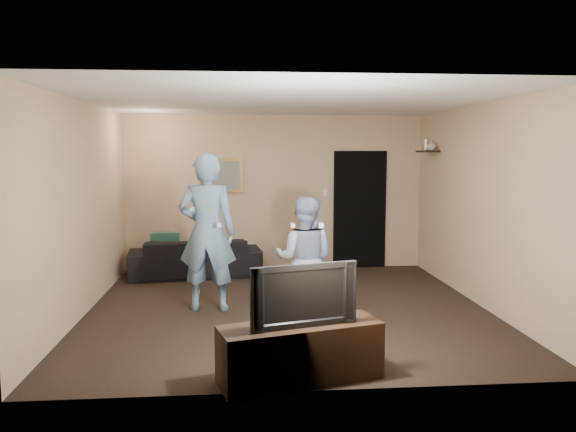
{
  "coord_description": "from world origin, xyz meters",
  "views": [
    {
      "loc": [
        -0.59,
        -6.95,
        1.98
      ],
      "look_at": [
        0.03,
        0.3,
        1.15
      ],
      "focal_mm": 35.0,
      "sensor_mm": 36.0,
      "label": 1
    }
  ],
  "objects": [
    {
      "name": "shelf_figurine",
      "position": [
        2.39,
        1.88,
        2.09
      ],
      "size": [
        0.06,
        0.06,
        0.18
      ],
      "primitive_type": "cylinder",
      "color": "silver",
      "rests_on": "wall_shelf"
    },
    {
      "name": "wall_right",
      "position": [
        2.5,
        0.0,
        1.3
      ],
      "size": [
        0.04,
        5.0,
        2.6
      ],
      "primitive_type": "cube",
      "color": "tan",
      "rests_on": "ground"
    },
    {
      "name": "wall_back",
      "position": [
        0.0,
        2.5,
        1.3
      ],
      "size": [
        5.0,
        0.04,
        2.6
      ],
      "primitive_type": "cube",
      "color": "tan",
      "rests_on": "ground"
    },
    {
      "name": "doorway",
      "position": [
        1.45,
        2.47,
        1.0
      ],
      "size": [
        0.9,
        0.06,
        2.0
      ],
      "primitive_type": "cube",
      "color": "black",
      "rests_on": "ground"
    },
    {
      "name": "wii_player_right",
      "position": [
        0.15,
        -0.53,
        0.74
      ],
      "size": [
        0.85,
        0.74,
        1.47
      ],
      "color": "#7B92B3",
      "rests_on": "ground"
    },
    {
      "name": "ground",
      "position": [
        0.0,
        0.0,
        0.0
      ],
      "size": [
        5.0,
        5.0,
        0.0
      ],
      "primitive_type": "plane",
      "color": "black",
      "rests_on": "ground"
    },
    {
      "name": "ceiling",
      "position": [
        0.0,
        0.0,
        2.6
      ],
      "size": [
        5.0,
        5.0,
        0.04
      ],
      "primitive_type": "cube",
      "color": "silver",
      "rests_on": "wall_back"
    },
    {
      "name": "painting_canvas",
      "position": [
        -0.9,
        2.45,
        1.6
      ],
      "size": [
        0.62,
        0.01,
        0.47
      ],
      "primitive_type": "cube",
      "color": "slate",
      "rests_on": "painting_frame"
    },
    {
      "name": "wall_left",
      "position": [
        -2.5,
        0.0,
        1.3
      ],
      "size": [
        0.04,
        5.0,
        2.6
      ],
      "primitive_type": "cube",
      "color": "tan",
      "rests_on": "ground"
    },
    {
      "name": "painting_frame",
      "position": [
        -0.9,
        2.48,
        1.6
      ],
      "size": [
        0.72,
        0.05,
        0.57
      ],
      "primitive_type": "cube",
      "color": "olive",
      "rests_on": "wall_back"
    },
    {
      "name": "wall_front",
      "position": [
        0.0,
        -2.5,
        1.3
      ],
      "size": [
        5.0,
        0.04,
        2.6
      ],
      "primitive_type": "cube",
      "color": "tan",
      "rests_on": "ground"
    },
    {
      "name": "wii_player_left",
      "position": [
        -1.0,
        0.04,
        0.99
      ],
      "size": [
        0.76,
        0.56,
        1.97
      ],
      "color": "#668CB1",
      "rests_on": "ground"
    },
    {
      "name": "throw_pillow",
      "position": [
        -1.79,
        2.01,
        0.48
      ],
      "size": [
        0.47,
        0.19,
        0.46
      ],
      "primitive_type": "cube",
      "rotation": [
        0.0,
        0.0,
        0.1
      ],
      "color": "#194D42",
      "rests_on": "sofa"
    },
    {
      "name": "sofa",
      "position": [
        -1.32,
        2.01,
        0.3
      ],
      "size": [
        2.16,
        1.05,
        0.61
      ],
      "primitive_type": "imported",
      "rotation": [
        0.0,
        0.0,
        3.26
      ],
      "color": "black",
      "rests_on": "ground"
    },
    {
      "name": "shelf_vase",
      "position": [
        2.39,
        1.65,
        2.09
      ],
      "size": [
        0.18,
        0.18,
        0.17
      ],
      "primitive_type": "imported",
      "rotation": [
        0.0,
        0.0,
        0.12
      ],
      "color": "#B6B6BB",
      "rests_on": "wall_shelf"
    },
    {
      "name": "television",
      "position": [
        -0.08,
        -2.27,
        0.78
      ],
      "size": [
        0.95,
        0.37,
        0.55
      ],
      "primitive_type": "imported",
      "rotation": [
        0.0,
        0.0,
        0.27
      ],
      "color": "black",
      "rests_on": "tv_console"
    },
    {
      "name": "wall_shelf",
      "position": [
        2.39,
        1.8,
        1.99
      ],
      "size": [
        0.2,
        0.6,
        0.03
      ],
      "primitive_type": "cube",
      "color": "black",
      "rests_on": "wall_right"
    },
    {
      "name": "tv_console",
      "position": [
        -0.08,
        -2.27,
        0.25
      ],
      "size": [
        1.48,
        0.81,
        0.5
      ],
      "primitive_type": "cube",
      "rotation": [
        0.0,
        0.0,
        0.27
      ],
      "color": "black",
      "rests_on": "ground"
    },
    {
      "name": "light_switch",
      "position": [
        0.85,
        2.48,
        1.3
      ],
      "size": [
        0.08,
        0.02,
        0.12
      ],
      "primitive_type": "cube",
      "color": "silver",
      "rests_on": "wall_back"
    }
  ]
}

